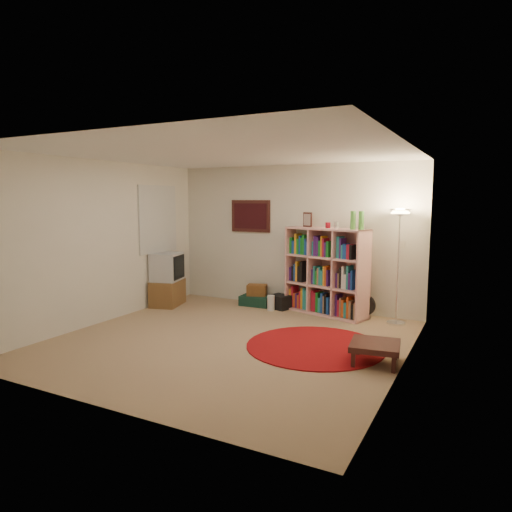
{
  "coord_description": "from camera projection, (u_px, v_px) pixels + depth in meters",
  "views": [
    {
      "loc": [
        3.07,
        -5.16,
        1.91
      ],
      "look_at": [
        0.1,
        0.6,
        1.1
      ],
      "focal_mm": 32.0,
      "sensor_mm": 36.0,
      "label": 1
    }
  ],
  "objects": [
    {
      "name": "floor_lamp",
      "position": [
        400.0,
        229.0,
        6.84
      ],
      "size": [
        0.42,
        0.42,
        1.77
      ],
      "rotation": [
        0.0,
        0.0,
        -0.3
      ],
      "color": "white",
      "rests_on": "ground"
    },
    {
      "name": "duffel_bag",
      "position": [
        280.0,
        302.0,
        7.98
      ],
      "size": [
        0.42,
        0.38,
        0.24
      ],
      "rotation": [
        0.0,
        0.0,
        -0.32
      ],
      "color": "black",
      "rests_on": "ground"
    },
    {
      "name": "bookshelf",
      "position": [
        325.0,
        273.0,
        7.56
      ],
      "size": [
        1.5,
        0.81,
        1.73
      ],
      "rotation": [
        0.0,
        0.0,
        -0.29
      ],
      "color": "#FFB0AA",
      "rests_on": "ground"
    },
    {
      "name": "side_table",
      "position": [
        375.0,
        346.0,
        5.3
      ],
      "size": [
        0.62,
        0.62,
        0.25
      ],
      "rotation": [
        0.0,
        0.0,
        0.14
      ],
      "color": "#341412",
      "rests_on": "ground"
    },
    {
      "name": "red_rug",
      "position": [
        315.0,
        346.0,
        5.94
      ],
      "size": [
        1.8,
        1.8,
        0.02
      ],
      "color": "maroon",
      "rests_on": "ground"
    },
    {
      "name": "paper_towel",
      "position": [
        271.0,
        303.0,
        7.85
      ],
      "size": [
        0.14,
        0.14,
        0.26
      ],
      "rotation": [
        0.0,
        0.0,
        0.14
      ],
      "color": "white",
      "rests_on": "ground"
    },
    {
      "name": "floor_fan",
      "position": [
        365.0,
        307.0,
        7.31
      ],
      "size": [
        0.35,
        0.19,
        0.39
      ],
      "rotation": [
        0.0,
        0.0,
        -0.07
      ],
      "color": "black",
      "rests_on": "ground"
    },
    {
      "name": "wicker_basket",
      "position": [
        257.0,
        290.0,
        8.24
      ],
      "size": [
        0.4,
        0.34,
        0.2
      ],
      "rotation": [
        0.0,
        0.0,
        0.3
      ],
      "color": "brown",
      "rests_on": "suitcase"
    },
    {
      "name": "room",
      "position": [
        227.0,
        248.0,
        6.09
      ],
      "size": [
        4.54,
        4.54,
        2.54
      ],
      "color": "#9F7E5D",
      "rests_on": "ground"
    },
    {
      "name": "suitcase",
      "position": [
        256.0,
        301.0,
        8.23
      ],
      "size": [
        0.56,
        0.37,
        0.18
      ],
      "rotation": [
        0.0,
        0.0,
        0.04
      ],
      "color": "#123226",
      "rests_on": "ground"
    },
    {
      "name": "tv_stand",
      "position": [
        167.0,
        280.0,
        8.2
      ],
      "size": [
        0.6,
        0.75,
        0.95
      ],
      "rotation": [
        0.0,
        0.0,
        0.26
      ],
      "color": "brown",
      "rests_on": "ground"
    }
  ]
}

